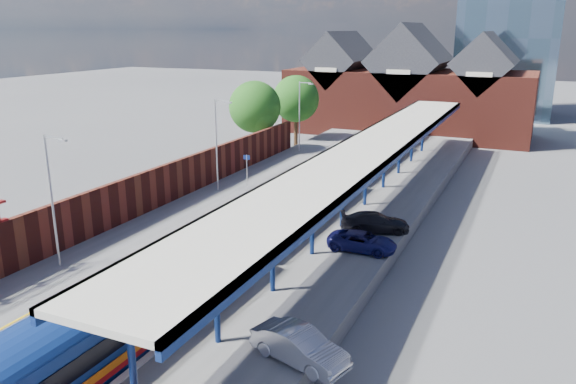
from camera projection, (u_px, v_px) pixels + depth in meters
The scene contains 21 objects.
ground at pixel (332, 186), 48.26m from camera, with size 240.00×240.00×0.00m, color #5B5B5E.
ballast_bed at pixel (283, 220), 39.50m from camera, with size 6.00×76.00×0.06m, color #473D33.
rails at pixel (283, 219), 39.47m from camera, with size 4.51×76.00×0.14m.
left_platform at pixel (216, 204), 41.54m from camera, with size 5.00×76.00×1.00m, color #565659.
right_platform at pixel (366, 226), 36.99m from camera, with size 6.00×76.00×1.00m, color #565659.
coping_left at pixel (244, 201), 40.47m from camera, with size 0.30×76.00×0.05m, color silver.
coping_right at pixel (325, 213), 37.97m from camera, with size 0.30×76.00×0.05m, color silver.
yellow_line at pixel (236, 201), 40.71m from camera, with size 0.14×76.00×0.01m, color yellow.
train at pixel (332, 175), 43.48m from camera, with size 3.10×65.95×3.45m.
canopy at pixel (369, 149), 37.58m from camera, with size 4.50×52.00×4.48m.
lamp_post_b at pixel (53, 193), 28.38m from camera, with size 1.48×0.18×7.00m.
lamp_post_c at pixel (218, 139), 42.38m from camera, with size 1.48×0.18×7.00m.
lamp_post_d at pixel (301, 112), 56.38m from camera, with size 1.48×0.18×7.00m.
platform_sign at pixel (247, 165), 44.23m from camera, with size 0.55×0.08×2.50m.
brick_wall at pixel (128, 198), 36.37m from camera, with size 0.35×50.00×3.86m.
station_building at pixel (408, 91), 71.23m from camera, with size 30.00×12.12×13.78m.
tree_near at pixel (256, 109), 56.02m from camera, with size 5.20×5.20×8.10m.
tree_far at pixel (297, 100), 62.63m from camera, with size 5.20×5.20×8.10m.
parked_car_silver at pixel (299, 346), 20.87m from camera, with size 1.37×3.93×1.29m, color silver.
parked_car_dark at pixel (375, 222), 34.37m from camera, with size 1.71×4.19×1.22m, color black.
parked_car_blue at pixel (362, 241), 31.45m from camera, with size 1.78×3.87×1.07m, color navy.
Camera 1 is at (15.71, -13.91, 12.98)m, focal length 35.00 mm.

